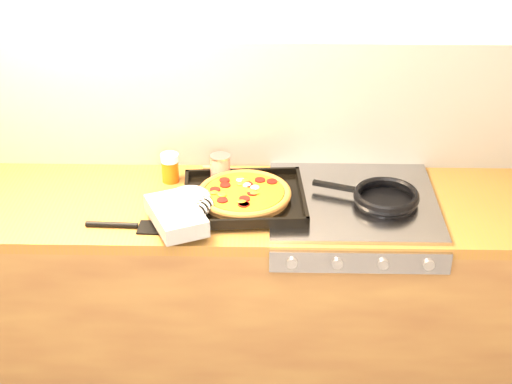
{
  "coord_description": "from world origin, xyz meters",
  "views": [
    {
      "loc": [
        0.15,
        -1.35,
        2.32
      ],
      "look_at": [
        0.1,
        1.08,
        0.95
      ],
      "focal_mm": 55.0,
      "sensor_mm": 36.0,
      "label": 1
    }
  ],
  "objects_px": {
    "frying_pan": "(385,197)",
    "tomato_can": "(220,169)",
    "juice_glass": "(170,167)",
    "pizza_on_tray": "(226,200)"
  },
  "relations": [
    {
      "from": "frying_pan",
      "to": "juice_glass",
      "type": "height_order",
      "value": "juice_glass"
    },
    {
      "from": "frying_pan",
      "to": "juice_glass",
      "type": "bearing_deg",
      "value": 167.71
    },
    {
      "from": "pizza_on_tray",
      "to": "frying_pan",
      "type": "relative_size",
      "value": 1.4
    },
    {
      "from": "frying_pan",
      "to": "tomato_can",
      "type": "distance_m",
      "value": 0.62
    },
    {
      "from": "frying_pan",
      "to": "tomato_can",
      "type": "height_order",
      "value": "tomato_can"
    },
    {
      "from": "tomato_can",
      "to": "pizza_on_tray",
      "type": "bearing_deg",
      "value": -81.63
    },
    {
      "from": "pizza_on_tray",
      "to": "frying_pan",
      "type": "distance_m",
      "value": 0.57
    },
    {
      "from": "pizza_on_tray",
      "to": "frying_pan",
      "type": "bearing_deg",
      "value": 4.49
    },
    {
      "from": "tomato_can",
      "to": "juice_glass",
      "type": "height_order",
      "value": "juice_glass"
    },
    {
      "from": "tomato_can",
      "to": "juice_glass",
      "type": "distance_m",
      "value": 0.19
    }
  ]
}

